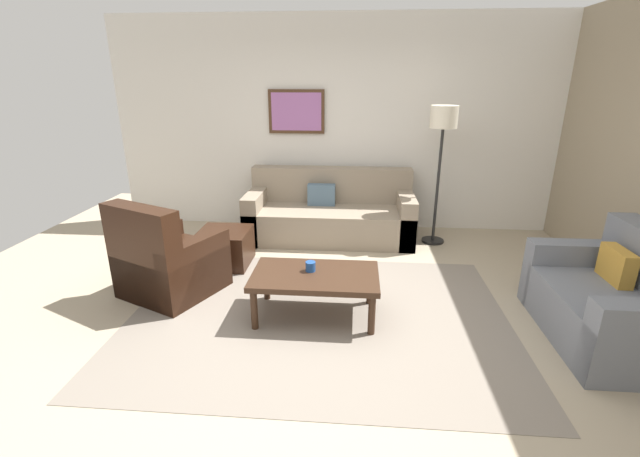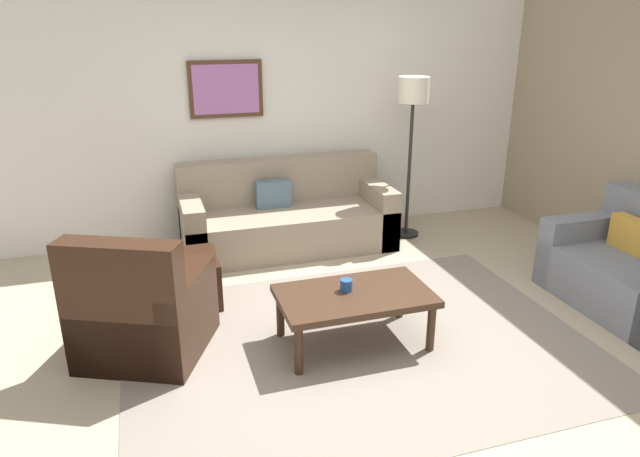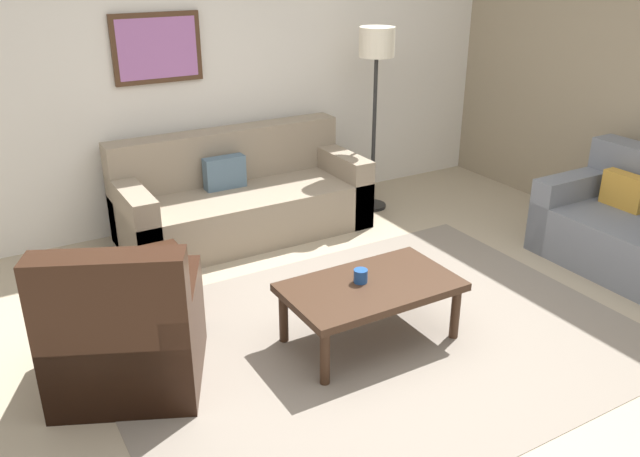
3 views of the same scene
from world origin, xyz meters
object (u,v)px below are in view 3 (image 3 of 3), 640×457
(cup, at_px, (361,276))
(framed_artwork, at_px, (157,48))
(coffee_table, at_px, (371,291))
(ottoman, at_px, (150,288))
(couch_loveseat, at_px, (640,230))
(lamp_standing, at_px, (376,61))
(couch_main, at_px, (239,199))
(armchair_leather, at_px, (127,341))

(cup, bearing_deg, framed_artwork, 100.11)
(coffee_table, bearing_deg, ottoman, 137.32)
(cup, bearing_deg, couch_loveseat, -4.75)
(couch_loveseat, relative_size, lamp_standing, 0.78)
(cup, xyz_separation_m, lamp_standing, (1.40, 1.90, 0.96))
(couch_loveseat, height_order, lamp_standing, lamp_standing)
(couch_main, height_order, lamp_standing, lamp_standing)
(lamp_standing, bearing_deg, couch_main, 174.57)
(armchair_leather, xyz_separation_m, framed_artwork, (0.99, 2.21, 1.28))
(ottoman, height_order, cup, cup)
(coffee_table, height_order, lamp_standing, lamp_standing)
(couch_loveseat, xyz_separation_m, cup, (-2.51, 0.21, 0.15))
(armchair_leather, height_order, lamp_standing, lamp_standing)
(couch_main, relative_size, framed_artwork, 2.87)
(armchair_leather, distance_m, framed_artwork, 2.74)
(coffee_table, distance_m, lamp_standing, 2.59)
(couch_main, height_order, cup, couch_main)
(coffee_table, bearing_deg, cup, 131.69)
(coffee_table, bearing_deg, framed_artwork, 100.91)
(ottoman, height_order, framed_artwork, framed_artwork)
(armchair_leather, relative_size, ottoman, 1.90)
(coffee_table, xyz_separation_m, framed_artwork, (-0.48, 2.49, 1.23))
(armchair_leather, height_order, framed_artwork, framed_artwork)
(couch_loveseat, distance_m, coffee_table, 2.48)
(armchair_leather, height_order, ottoman, armchair_leather)
(ottoman, xyz_separation_m, coffee_table, (1.13, -1.04, 0.16))
(armchair_leather, xyz_separation_m, coffee_table, (1.47, -0.29, 0.05))
(cup, bearing_deg, coffee_table, -48.31)
(couch_loveseat, height_order, armchair_leather, armchair_leather)
(ottoman, bearing_deg, lamp_standing, 20.17)
(armchair_leather, relative_size, framed_artwork, 1.42)
(couch_loveseat, xyz_separation_m, lamp_standing, (-1.12, 2.11, 1.11))
(coffee_table, xyz_separation_m, cup, (-0.05, 0.05, 0.09))
(couch_main, xyz_separation_m, framed_artwork, (-0.49, 0.42, 1.29))
(couch_loveseat, bearing_deg, ottoman, 161.59)
(couch_main, distance_m, framed_artwork, 1.44)
(couch_main, distance_m, armchair_leather, 2.32)
(couch_loveseat, height_order, framed_artwork, framed_artwork)
(coffee_table, distance_m, cup, 0.12)
(coffee_table, relative_size, cup, 12.43)
(ottoman, bearing_deg, cup, -42.42)
(ottoman, relative_size, coffee_table, 0.51)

